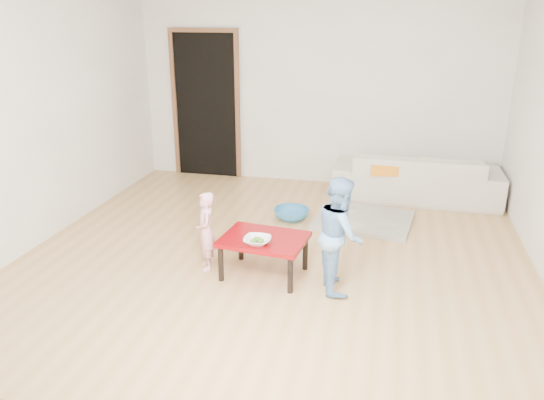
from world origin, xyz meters
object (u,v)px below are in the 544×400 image
(child_blue, at_px, (340,234))
(basin, at_px, (291,214))
(child_pink, at_px, (206,231))
(sofa, at_px, (416,176))
(red_table, at_px, (264,256))
(bowl, at_px, (257,241))

(child_blue, height_order, basin, child_blue)
(child_pink, distance_m, child_blue, 1.28)
(basin, bearing_deg, sofa, 37.16)
(red_table, relative_size, child_pink, 1.00)
(bowl, distance_m, child_blue, 0.73)
(sofa, xyz_separation_m, basin, (-1.44, -1.09, -0.24))
(red_table, xyz_separation_m, child_pink, (-0.57, 0.02, 0.19))
(red_table, xyz_separation_m, bowl, (-0.02, -0.15, 0.22))
(bowl, relative_size, child_pink, 0.32)
(child_pink, bearing_deg, red_table, 64.01)
(child_blue, distance_m, basin, 1.73)
(bowl, xyz_separation_m, child_blue, (0.72, 0.07, 0.10))
(red_table, height_order, child_blue, child_blue)
(bowl, bearing_deg, red_table, 81.28)
(sofa, relative_size, child_pink, 2.76)
(sofa, xyz_separation_m, child_blue, (-0.72, -2.60, 0.21))
(child_pink, xyz_separation_m, child_blue, (1.26, -0.10, 0.13))
(bowl, relative_size, basin, 0.58)
(basin, bearing_deg, child_pink, -111.08)
(sofa, relative_size, basin, 5.05)
(red_table, relative_size, child_blue, 0.74)
(sofa, bearing_deg, basin, 37.41)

